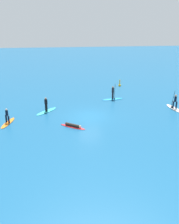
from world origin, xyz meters
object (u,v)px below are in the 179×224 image
(marker_buoy, at_px, (120,85))
(surfer_on_blue_board, at_px, (113,97))
(surfer_on_orange_board, at_px, (8,120))
(surfer_on_white_board, at_px, (175,106))
(surfer_on_teal_board, at_px, (46,108))
(surfer_on_red_board, at_px, (73,126))

(marker_buoy, bearing_deg, surfer_on_blue_board, -109.49)
(surfer_on_orange_board, bearing_deg, marker_buoy, -32.99)
(surfer_on_white_board, relative_size, marker_buoy, 3.00)
(surfer_on_teal_board, relative_size, surfer_on_white_board, 0.88)
(surfer_on_blue_board, bearing_deg, surfer_on_orange_board, -162.80)
(surfer_on_orange_board, xyz_separation_m, marker_buoy, (14.86, 13.45, -0.16))
(surfer_on_white_board, height_order, marker_buoy, surfer_on_white_board)
(surfer_on_blue_board, height_order, marker_buoy, surfer_on_blue_board)
(surfer_on_orange_board, distance_m, surfer_on_blue_board, 14.25)
(surfer_on_blue_board, bearing_deg, surfer_on_red_board, -135.16)
(surfer_on_white_board, bearing_deg, surfer_on_orange_board, 86.47)
(surfer_on_white_board, distance_m, marker_buoy, 11.86)
(surfer_on_red_board, distance_m, marker_buoy, 17.16)
(surfer_on_orange_board, height_order, surfer_on_white_board, surfer_on_white_board)
(surfer_on_red_board, height_order, surfer_on_white_board, surfer_on_white_board)
(surfer_on_orange_board, relative_size, surfer_on_white_board, 0.91)
(surfer_on_orange_board, bearing_deg, surfer_on_white_board, -67.91)
(surfer_on_teal_board, relative_size, surfer_on_orange_board, 0.96)
(surfer_on_teal_board, height_order, surfer_on_white_board, surfer_on_white_board)
(surfer_on_teal_board, relative_size, marker_buoy, 2.63)
(surfer_on_red_board, bearing_deg, surfer_on_orange_board, -159.92)
(surfer_on_teal_board, distance_m, surfer_on_white_board, 15.39)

